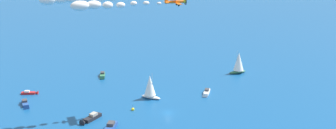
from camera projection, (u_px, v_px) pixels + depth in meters
The scene contains 12 objects.
ground_plane at pixel (168, 113), 144.24m from camera, with size 2000.00×2000.00×0.00m, color navy.
motorboat_near_centre at pixel (31, 93), 161.68m from camera, with size 5.51×5.77×1.84m.
motorboat_far_port at pixel (25, 104), 150.14m from camera, with size 5.35×8.03×2.31m.
sailboat_offshore at pixel (150, 87), 156.23m from camera, with size 5.17×8.10×10.07m.
motorboat_trailing at pixel (109, 129), 130.08m from camera, with size 9.73×7.20×2.85m.
motorboat_ahead at pixel (102, 76), 181.86m from camera, with size 7.02×7.11×2.31m.
motorboat_mid_cluster at pixel (206, 93), 161.45m from camera, with size 7.57×5.07×2.18m.
motorboat_outer_ring_a at pixel (90, 119), 137.91m from camera, with size 9.05×3.68×2.55m.
sailboat_outer_ring_b at pixel (239, 63), 185.80m from camera, with size 8.39×6.13×10.62m.
marker_buoy at pixel (133, 109), 146.27m from camera, with size 1.10×1.10×2.10m.
biplane_wingman at pixel (176, 1), 127.26m from camera, with size 6.94×6.87×3.57m.
smoke_trail_wingman at pixel (96, 5), 119.52m from camera, with size 24.26×15.71×2.98m.
Camera 1 is at (102.85, 85.09, 57.13)m, focal length 44.88 mm.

